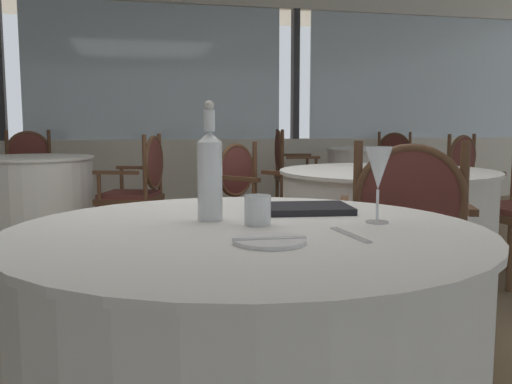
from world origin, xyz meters
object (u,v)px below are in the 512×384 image
at_px(water_bottle, 210,172).
at_px(dining_chair_2_0, 405,238).
at_px(wine_glass, 378,170).
at_px(dining_chair_1_0, 140,184).
at_px(side_plate, 270,241).
at_px(water_tumbler, 258,210).
at_px(dining_chair_0_2, 451,173).
at_px(dining_chair_0_0, 392,162).
at_px(dining_chair_2_2, 250,195).
at_px(dining_chair_0_1, 289,166).
at_px(dining_chair_1_1, 30,171).
at_px(menu_book, 302,208).

xyz_separation_m(water_bottle, dining_chair_2_0, (0.88, 0.49, -0.33)).
bearing_deg(wine_glass, dining_chair_1_0, 99.37).
bearing_deg(side_plate, water_tumbler, 82.97).
bearing_deg(dining_chair_2_0, side_plate, 158.77).
bearing_deg(dining_chair_0_2, side_plate, 120.35).
height_order(dining_chair_0_0, dining_chair_0_2, dining_chair_0_2).
bearing_deg(side_plate, dining_chair_2_2, 78.11).
bearing_deg(dining_chair_0_0, dining_chair_0_1, -30.10).
bearing_deg(dining_chair_2_2, side_plate, -49.37).
relative_size(water_tumbler, dining_chair_1_0, 0.08).
height_order(dining_chair_1_0, dining_chair_2_2, dining_chair_1_0).
height_order(side_plate, dining_chair_2_2, dining_chair_2_2).
xyz_separation_m(wine_glass, dining_chair_2_0, (0.44, 0.65, -0.34)).
relative_size(wine_glass, dining_chair_1_1, 0.22).
distance_m(water_bottle, wine_glass, 0.47).
height_order(dining_chair_2_0, dining_chair_2_2, dining_chair_2_0).
xyz_separation_m(water_tumbler, dining_chair_1_0, (-0.21, 3.24, -0.26)).
distance_m(dining_chair_0_2, dining_chair_2_0, 3.56).
xyz_separation_m(wine_glass, water_tumbler, (-0.33, 0.05, -0.11)).
bearing_deg(dining_chair_2_2, water_bottle, -53.04).
distance_m(side_plate, water_bottle, 0.38).
xyz_separation_m(wine_glass, dining_chair_0_1, (1.14, 4.60, -0.35)).
height_order(water_bottle, dining_chair_0_0, water_bottle).
distance_m(menu_book, dining_chair_0_2, 4.24).
bearing_deg(water_tumbler, dining_chair_2_0, 37.77).
relative_size(side_plate, dining_chair_0_0, 0.18).
height_order(dining_chair_0_2, dining_chair_2_0, dining_chair_2_0).
xyz_separation_m(side_plate, menu_book, (0.22, 0.43, 0.01)).
distance_m(wine_glass, dining_chair_1_1, 4.83).
xyz_separation_m(dining_chair_0_0, dining_chair_1_1, (-4.31, -0.70, 0.03)).
bearing_deg(dining_chair_0_0, dining_chair_1_1, -43.11).
bearing_deg(dining_chair_1_1, menu_book, 8.93).
xyz_separation_m(dining_chair_0_2, dining_chair_2_0, (-2.06, -2.90, 0.02)).
bearing_deg(wine_glass, water_tumbler, 171.42).
bearing_deg(dining_chair_1_1, dining_chair_1_0, 30.03).
bearing_deg(menu_book, dining_chair_1_1, 115.61).
height_order(wine_glass, dining_chair_1_1, dining_chair_1_1).
xyz_separation_m(side_plate, dining_chair_0_1, (1.50, 4.79, -0.20)).
bearing_deg(wine_glass, side_plate, -152.23).
bearing_deg(dining_chair_2_2, dining_chair_0_2, 77.49).
xyz_separation_m(water_tumbler, dining_chair_0_0, (3.06, 5.20, -0.26)).
height_order(dining_chair_1_1, dining_chair_2_0, dining_chair_1_1).
distance_m(wine_glass, dining_chair_1_0, 3.36).
distance_m(dining_chair_0_1, dining_chair_1_1, 2.72).
bearing_deg(dining_chair_0_0, wine_glass, 10.27).
bearing_deg(side_plate, dining_chair_0_2, 52.61).
bearing_deg(menu_book, dining_chair_2_0, 42.14).
distance_m(dining_chair_0_2, dining_chair_1_0, 3.05).
relative_size(water_bottle, menu_book, 1.14).
bearing_deg(dining_chair_0_2, dining_chair_2_2, 92.71).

